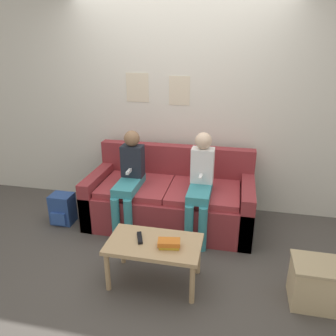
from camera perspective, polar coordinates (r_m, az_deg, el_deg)
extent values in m
plane|color=#4C4742|center=(3.51, -1.47, -13.63)|extent=(10.00, 10.00, 0.00)
cube|color=silver|center=(4.00, 2.05, 11.02)|extent=(8.00, 0.06, 2.60)
cube|color=beige|center=(4.06, -5.35, 13.77)|extent=(0.28, 0.00, 0.34)
cube|color=beige|center=(3.94, 1.99, 13.31)|extent=(0.25, 0.00, 0.34)
cube|color=maroon|center=(3.83, 0.32, -6.76)|extent=(1.87, 0.87, 0.42)
cube|color=maroon|center=(3.99, 1.41, 1.02)|extent=(1.87, 0.14, 0.43)
cube|color=maroon|center=(4.04, -11.76, -4.41)|extent=(0.14, 0.87, 0.58)
cube|color=maroon|center=(3.74, 13.47, -6.81)|extent=(0.14, 0.87, 0.58)
cube|color=#A1343A|center=(3.79, -5.60, -3.12)|extent=(0.77, 0.71, 0.07)
cube|color=#A1343A|center=(3.64, 6.27, -4.19)|extent=(0.77, 0.71, 0.07)
cube|color=tan|center=(2.88, -2.44, -13.09)|extent=(0.81, 0.46, 0.04)
cylinder|color=tan|center=(2.95, -10.50, -17.33)|extent=(0.04, 0.04, 0.37)
cylinder|color=tan|center=(2.80, 4.24, -19.53)|extent=(0.04, 0.04, 0.37)
cylinder|color=tan|center=(3.24, -7.90, -13.30)|extent=(0.04, 0.04, 0.37)
cylinder|color=tan|center=(3.10, 5.29, -14.98)|extent=(0.04, 0.04, 0.37)
cylinder|color=teal|center=(3.56, -9.09, -8.81)|extent=(0.09, 0.09, 0.49)
cylinder|color=teal|center=(3.51, -6.93, -9.10)|extent=(0.09, 0.09, 0.49)
cube|color=teal|center=(3.63, -6.79, -2.89)|extent=(0.23, 0.53, 0.09)
cube|color=#1E232D|center=(3.69, -6.16, 1.25)|extent=(0.24, 0.16, 0.36)
sphere|color=#8C6647|center=(3.61, -6.33, 5.14)|extent=(0.17, 0.17, 0.17)
cube|color=white|center=(3.58, -6.86, -0.63)|extent=(0.03, 0.12, 0.03)
cylinder|color=teal|center=(3.38, 3.64, -10.31)|extent=(0.09, 0.09, 0.49)
cylinder|color=teal|center=(3.36, 6.03, -10.54)|extent=(0.09, 0.09, 0.49)
cube|color=teal|center=(3.47, 5.59, -4.02)|extent=(0.23, 0.53, 0.09)
cube|color=white|center=(3.53, 6.03, 0.48)|extent=(0.24, 0.16, 0.38)
sphere|color=beige|center=(3.44, 6.20, 4.74)|extent=(0.18, 0.18, 0.18)
cube|color=white|center=(3.41, 5.69, -1.57)|extent=(0.03, 0.12, 0.03)
cube|color=black|center=(2.91, -4.94, -12.03)|extent=(0.10, 0.17, 0.02)
cube|color=gold|center=(2.81, 0.23, -13.22)|extent=(0.19, 0.15, 0.03)
cube|color=orange|center=(2.79, 0.17, -12.83)|extent=(0.20, 0.13, 0.04)
cube|color=#CCB284|center=(3.03, 23.96, -18.05)|extent=(0.34, 0.31, 0.36)
cube|color=tan|center=(2.92, 24.53, -15.11)|extent=(0.36, 0.33, 0.02)
cube|color=#284789|center=(4.05, -17.86, -6.73)|extent=(0.25, 0.21, 0.36)
cube|color=#3055A5|center=(4.00, -18.56, -8.39)|extent=(0.18, 0.03, 0.14)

